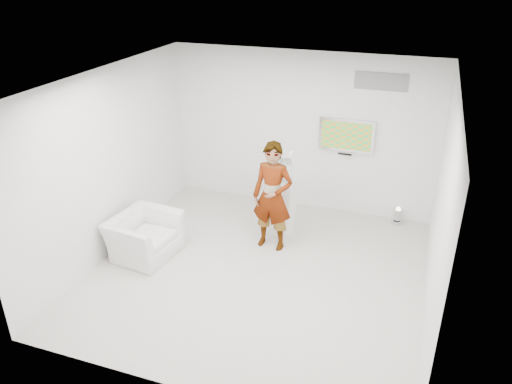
% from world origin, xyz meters
% --- Properties ---
extents(room, '(5.01, 5.01, 3.00)m').
position_xyz_m(room, '(0.00, 0.00, 1.50)').
color(room, beige).
rests_on(room, ground).
extents(tv, '(1.00, 0.08, 0.60)m').
position_xyz_m(tv, '(0.85, 2.45, 1.55)').
color(tv, silver).
rests_on(tv, room).
extents(logo_decal, '(0.90, 0.02, 0.30)m').
position_xyz_m(logo_decal, '(1.35, 2.49, 2.55)').
color(logo_decal, slate).
rests_on(logo_decal, room).
extents(person, '(0.70, 0.49, 1.86)m').
position_xyz_m(person, '(-0.03, 0.82, 0.93)').
color(person, silver).
rests_on(person, room).
extents(armchair, '(1.05, 1.17, 0.69)m').
position_xyz_m(armchair, '(-1.92, -0.13, 0.35)').
color(armchair, silver).
rests_on(armchair, room).
extents(pedestal, '(0.49, 0.49, 1.00)m').
position_xyz_m(pedestal, '(-0.04, 1.35, 0.50)').
color(pedestal, silver).
rests_on(pedestal, room).
extents(floor_uplight, '(0.26, 0.26, 0.32)m').
position_xyz_m(floor_uplight, '(1.92, 2.32, 0.16)').
color(floor_uplight, silver).
rests_on(floor_uplight, room).
extents(vitrine, '(0.43, 0.43, 0.34)m').
position_xyz_m(vitrine, '(-0.04, 1.35, 1.17)').
color(vitrine, silver).
rests_on(vitrine, pedestal).
extents(console, '(0.06, 0.14, 0.19)m').
position_xyz_m(console, '(-0.04, 1.35, 1.10)').
color(console, silver).
rests_on(console, pedestal).
extents(wii_remote, '(0.04, 0.14, 0.04)m').
position_xyz_m(wii_remote, '(0.23, 0.95, 1.67)').
color(wii_remote, silver).
rests_on(wii_remote, person).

